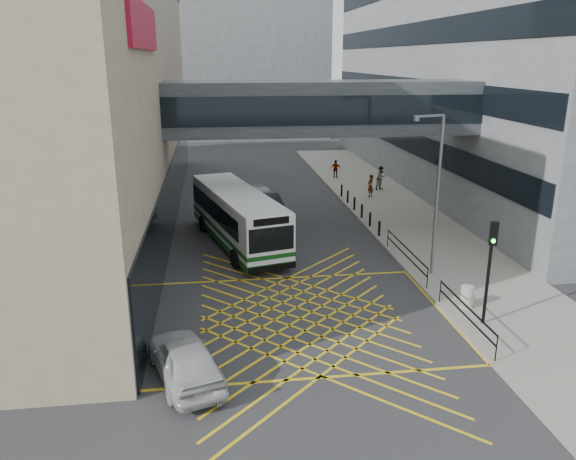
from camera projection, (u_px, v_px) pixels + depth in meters
name	position (u px, v px, depth m)	size (l,w,h in m)	color
ground	(301.00, 319.00, 23.08)	(120.00, 120.00, 0.00)	#333335
building_right	(546.00, 61.00, 45.90)	(24.09, 44.00, 20.00)	slate
building_far	(220.00, 67.00, 77.03)	(28.00, 16.00, 18.00)	slate
skybridge	(321.00, 108.00, 32.62)	(20.00, 4.10, 3.00)	#383D42
pavement	(397.00, 213.00, 38.40)	(6.00, 54.00, 0.16)	gray
box_junction	(301.00, 319.00, 23.08)	(12.00, 9.00, 0.01)	gold
bus	(237.00, 216.00, 31.90)	(5.25, 11.36, 3.11)	white
car_white	(185.00, 359.00, 18.49)	(1.99, 4.87, 1.55)	#BABABC
car_dark	(266.00, 202.00, 38.99)	(1.75, 4.47, 1.40)	black
car_silver	(259.00, 192.00, 41.83)	(1.84, 4.36, 1.36)	gray
traffic_light	(490.00, 258.00, 21.43)	(0.34, 0.51, 4.26)	black
street_lamp	(435.00, 186.00, 26.14)	(1.72, 0.74, 7.69)	slate
litter_bin	(467.00, 297.00, 23.64)	(0.54, 0.54, 0.94)	#ADA89E
kerb_railings	(430.00, 275.00, 25.28)	(0.05, 12.54, 1.00)	black
bollards	(358.00, 207.00, 37.90)	(0.14, 10.14, 0.90)	black
pedestrian_a	(370.00, 186.00, 42.36)	(0.67, 0.48, 1.69)	gray
pedestrian_b	(381.00, 178.00, 44.66)	(0.92, 0.53, 1.88)	gray
pedestrian_c	(336.00, 169.00, 49.21)	(0.92, 0.44, 1.56)	gray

